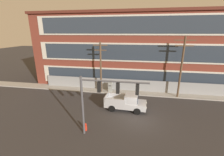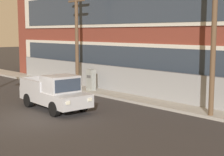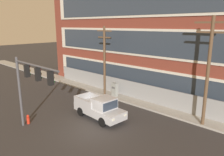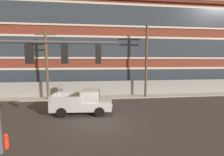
% 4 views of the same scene
% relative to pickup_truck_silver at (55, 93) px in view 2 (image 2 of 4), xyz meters
% --- Properties ---
extents(ground_plane, '(160.00, 160.00, 0.00)m').
position_rel_pickup_truck_silver_xyz_m(ground_plane, '(1.47, -2.20, -0.94)').
color(ground_plane, '#333030').
extents(sidewalk_building_side, '(80.00, 2.15, 0.16)m').
position_rel_pickup_truck_silver_xyz_m(sidewalk_building_side, '(1.47, 5.50, -0.86)').
color(sidewalk_building_side, '#9E9B93').
rests_on(sidewalk_building_side, ground).
extents(chain_link_fence, '(33.41, 0.06, 1.97)m').
position_rel_pickup_truck_silver_xyz_m(chain_link_fence, '(2.52, 6.05, 0.06)').
color(chain_link_fence, gray).
rests_on(chain_link_fence, ground).
extents(pickup_truck_silver, '(5.10, 2.24, 2.00)m').
position_rel_pickup_truck_silver_xyz_m(pickup_truck_silver, '(0.00, 0.00, 0.00)').
color(pickup_truck_silver, '#B2B5BA').
rests_on(pickup_truck_silver, ground).
extents(utility_pole_near_corner, '(2.11, 0.26, 7.81)m').
position_rel_pickup_truck_silver_xyz_m(utility_pole_near_corner, '(-4.32, 4.82, 3.35)').
color(utility_pole_near_corner, brown).
rests_on(utility_pole_near_corner, ground).
extents(utility_pole_midblock, '(2.71, 0.26, 8.61)m').
position_rel_pickup_truck_silver_xyz_m(utility_pole_midblock, '(7.03, 4.69, 3.86)').
color(utility_pole_midblock, brown).
rests_on(utility_pole_midblock, ground).
extents(electrical_cabinet, '(0.62, 0.45, 1.69)m').
position_rel_pickup_truck_silver_xyz_m(electrical_cabinet, '(-2.92, 5.00, -0.10)').
color(electrical_cabinet, '#939993').
rests_on(electrical_cabinet, ground).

